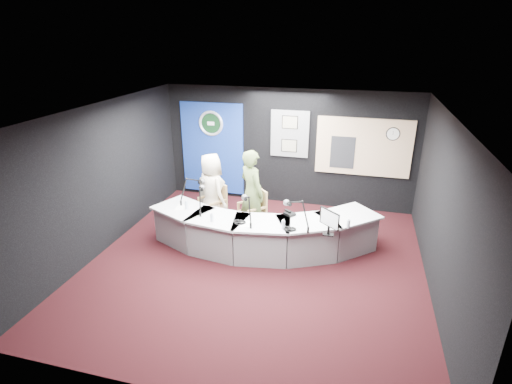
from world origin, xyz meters
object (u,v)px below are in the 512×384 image
(armchair_left, at_px, (212,205))
(person_man, at_px, (212,191))
(broadcast_desk, at_px, (260,232))
(person_woman, at_px, (252,193))
(armchair_right, at_px, (252,210))

(armchair_left, xyz_separation_m, person_man, (0.00, 0.00, 0.34))
(broadcast_desk, height_order, person_woman, person_woman)
(broadcast_desk, xyz_separation_m, person_woman, (-0.34, 0.64, 0.54))
(armchair_right, xyz_separation_m, person_woman, (0.00, 0.00, 0.38))
(broadcast_desk, distance_m, armchair_right, 0.74)
(armchair_left, relative_size, person_man, 0.59)
(broadcast_desk, relative_size, person_man, 2.74)
(armchair_left, height_order, armchair_right, armchair_right)
(armchair_left, xyz_separation_m, person_woman, (0.92, -0.10, 0.43))
(person_woman, bearing_deg, armchair_left, 33.61)
(armchair_left, bearing_deg, person_man, 0.00)
(armchair_right, distance_m, person_man, 0.97)
(person_man, bearing_deg, person_woman, -147.58)
(armchair_left, xyz_separation_m, armchair_right, (0.92, -0.10, 0.04))
(armchair_right, height_order, person_man, person_man)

